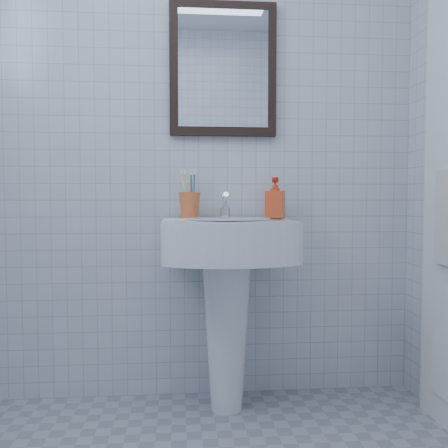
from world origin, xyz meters
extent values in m
cube|color=silver|center=(0.00, 1.20, 1.25)|extent=(2.20, 0.02, 2.50)
cone|color=white|center=(0.18, 1.01, 0.35)|extent=(0.22, 0.22, 0.70)
cube|color=white|center=(0.18, 0.96, 0.77)|extent=(0.56, 0.40, 0.17)
cube|color=white|center=(0.18, 1.12, 0.84)|extent=(0.56, 0.10, 0.03)
cylinder|color=silver|center=(0.18, 0.93, 0.86)|extent=(0.35, 0.35, 0.01)
cylinder|color=white|center=(0.18, 1.09, 0.88)|extent=(0.05, 0.05, 0.05)
cylinder|color=white|center=(0.18, 1.08, 0.94)|extent=(0.02, 0.09, 0.08)
cylinder|color=white|center=(0.18, 1.11, 0.92)|extent=(0.03, 0.05, 0.09)
imported|color=red|center=(0.42, 1.09, 0.95)|extent=(0.11, 0.11, 0.18)
cube|color=black|center=(0.18, 1.18, 1.55)|extent=(0.50, 0.04, 0.62)
cube|color=white|center=(0.18, 1.16, 1.55)|extent=(0.42, 0.00, 0.54)
camera|label=1|loc=(-0.03, -1.18, 0.95)|focal=40.00mm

